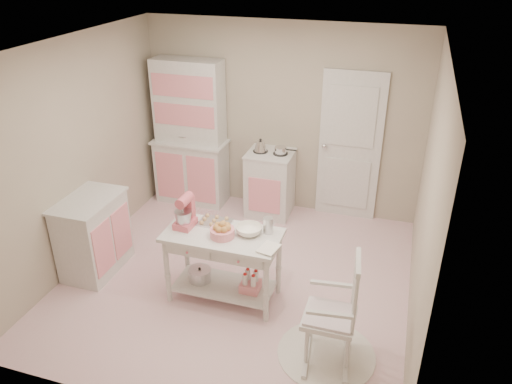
# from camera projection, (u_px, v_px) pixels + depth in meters

# --- Properties ---
(room_shell) EXTENTS (3.84, 3.84, 2.62)m
(room_shell) POSITION_uv_depth(u_px,v_px,m) (234.00, 144.00, 4.99)
(room_shell) COLOR #CF818F
(room_shell) RESTS_ON ground
(door) EXTENTS (0.82, 0.05, 2.04)m
(door) POSITION_uv_depth(u_px,v_px,m) (350.00, 147.00, 6.61)
(door) COLOR silver
(door) RESTS_ON ground
(hutch) EXTENTS (1.06, 0.50, 2.08)m
(hutch) POSITION_uv_depth(u_px,v_px,m) (190.00, 134.00, 7.02)
(hutch) COLOR silver
(hutch) RESTS_ON ground
(stove) EXTENTS (0.62, 0.57, 0.92)m
(stove) POSITION_uv_depth(u_px,v_px,m) (270.00, 183.00, 6.92)
(stove) COLOR silver
(stove) RESTS_ON ground
(base_cabinet) EXTENTS (0.54, 0.84, 0.92)m
(base_cabinet) POSITION_uv_depth(u_px,v_px,m) (93.00, 235.00, 5.70)
(base_cabinet) COLOR silver
(base_cabinet) RESTS_ON ground
(lace_rug) EXTENTS (0.92, 0.92, 0.01)m
(lace_rug) POSITION_uv_depth(u_px,v_px,m) (326.00, 354.00, 4.68)
(lace_rug) COLOR white
(lace_rug) RESTS_ON ground
(rocking_chair) EXTENTS (0.56, 0.77, 1.10)m
(rocking_chair) POSITION_uv_depth(u_px,v_px,m) (330.00, 308.00, 4.44)
(rocking_chair) COLOR silver
(rocking_chair) RESTS_ON ground
(work_table) EXTENTS (1.20, 0.60, 0.80)m
(work_table) POSITION_uv_depth(u_px,v_px,m) (223.00, 266.00, 5.27)
(work_table) COLOR silver
(work_table) RESTS_ON ground
(stand_mixer) EXTENTS (0.22, 0.29, 0.34)m
(stand_mixer) POSITION_uv_depth(u_px,v_px,m) (184.00, 212.00, 5.14)
(stand_mixer) COLOR #D65A69
(stand_mixer) RESTS_ON work_table
(cookie_tray) EXTENTS (0.34, 0.24, 0.02)m
(cookie_tray) POSITION_uv_depth(u_px,v_px,m) (215.00, 222.00, 5.28)
(cookie_tray) COLOR silver
(cookie_tray) RESTS_ON work_table
(bread_basket) EXTENTS (0.25, 0.25, 0.09)m
(bread_basket) POSITION_uv_depth(u_px,v_px,m) (222.00, 233.00, 5.02)
(bread_basket) COLOR pink
(bread_basket) RESTS_ON work_table
(mixing_bowl) EXTENTS (0.27, 0.27, 0.08)m
(mixing_bowl) POSITION_uv_depth(u_px,v_px,m) (249.00, 230.00, 5.07)
(mixing_bowl) COLOR white
(mixing_bowl) RESTS_ON work_table
(metal_pitcher) EXTENTS (0.10, 0.10, 0.17)m
(metal_pitcher) POSITION_uv_depth(u_px,v_px,m) (268.00, 225.00, 5.07)
(metal_pitcher) COLOR silver
(metal_pitcher) RESTS_ON work_table
(recipe_book) EXTENTS (0.22, 0.26, 0.02)m
(recipe_book) POSITION_uv_depth(u_px,v_px,m) (261.00, 246.00, 4.86)
(recipe_book) COLOR white
(recipe_book) RESTS_ON work_table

